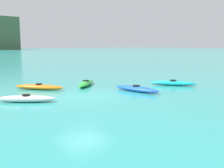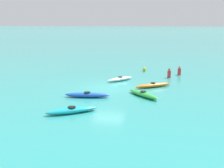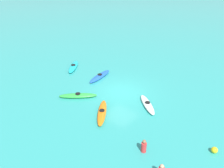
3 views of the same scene
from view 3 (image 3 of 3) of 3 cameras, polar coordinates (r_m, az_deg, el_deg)
ground_plane at (r=19.89m, az=2.28°, el=-1.91°), size 600.00×600.00×0.00m
kayak_blue at (r=22.13m, az=-2.98°, el=1.93°), size 1.08×3.13×0.37m
kayak_cyan at (r=24.39m, az=-9.43°, el=4.23°), size 2.32×2.86×0.37m
kayak_white at (r=18.16m, az=8.65°, el=-4.97°), size 2.52×2.19×0.37m
kayak_orange at (r=17.12m, az=-2.45°, el=-6.95°), size 2.39×2.89×0.37m
kayak_green at (r=19.24m, az=-8.31°, el=-2.82°), size 2.70×2.58×0.37m
buoy_yellow at (r=15.41m, az=23.77°, el=-14.56°), size 0.38×0.38×0.38m
person_near_shore at (r=14.24m, az=7.79°, el=-14.90°), size 0.36×0.36×0.88m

